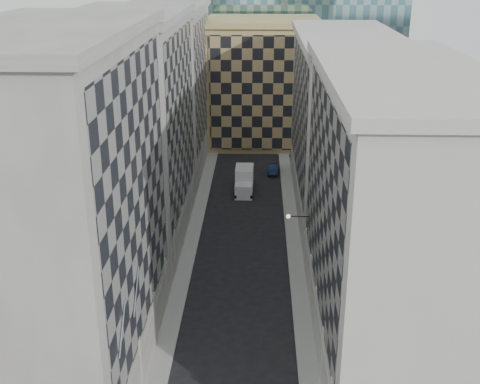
# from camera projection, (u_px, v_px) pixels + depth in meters

# --- Properties ---
(sidewalk_west) EXTENTS (1.50, 100.00, 0.15)m
(sidewalk_west) POSITION_uv_depth(u_px,v_px,m) (190.00, 247.00, 60.42)
(sidewalk_west) COLOR gray
(sidewalk_west) RESTS_ON ground
(sidewalk_east) EXTENTS (1.50, 100.00, 0.15)m
(sidewalk_east) POSITION_uv_depth(u_px,v_px,m) (294.00, 248.00, 60.10)
(sidewalk_east) COLOR gray
(sidewalk_east) RESTS_ON ground
(bldg_left_a) EXTENTS (10.80, 22.80, 23.70)m
(bldg_left_a) POSITION_uv_depth(u_px,v_px,m) (65.00, 214.00, 38.63)
(bldg_left_a) COLOR gray
(bldg_left_a) RESTS_ON ground
(bldg_left_b) EXTENTS (10.80, 22.80, 22.70)m
(bldg_left_b) POSITION_uv_depth(u_px,v_px,m) (133.00, 130.00, 59.28)
(bldg_left_b) COLOR gray
(bldg_left_b) RESTS_ON ground
(bldg_left_c) EXTENTS (10.80, 22.80, 21.70)m
(bldg_left_c) POSITION_uv_depth(u_px,v_px,m) (166.00, 89.00, 79.93)
(bldg_left_c) COLOR gray
(bldg_left_c) RESTS_ON ground
(bldg_right_a) EXTENTS (10.80, 26.80, 20.70)m
(bldg_right_a) POSITION_uv_depth(u_px,v_px,m) (390.00, 215.00, 42.23)
(bldg_right_a) COLOR beige
(bldg_right_a) RESTS_ON ground
(bldg_right_b) EXTENTS (10.80, 28.80, 19.70)m
(bldg_right_b) POSITION_uv_depth(u_px,v_px,m) (342.00, 123.00, 67.53)
(bldg_right_b) COLOR beige
(bldg_right_b) RESTS_ON ground
(tan_block) EXTENTS (16.80, 14.80, 18.80)m
(tan_block) POSITION_uv_depth(u_px,v_px,m) (263.00, 82.00, 92.05)
(tan_block) COLOR tan
(tan_block) RESTS_ON ground
(flagpoles_left) EXTENTS (0.10, 6.33, 2.33)m
(flagpoles_left) POSITION_uv_depth(u_px,v_px,m) (130.00, 309.00, 35.22)
(flagpoles_left) COLOR gray
(flagpoles_left) RESTS_ON ground
(bracket_lamp) EXTENTS (1.98, 0.36, 0.36)m
(bracket_lamp) POSITION_uv_depth(u_px,v_px,m) (290.00, 216.00, 52.31)
(bracket_lamp) COLOR black
(bracket_lamp) RESTS_ON ground
(box_truck) EXTENTS (2.27, 5.47, 2.99)m
(box_truck) POSITION_uv_depth(u_px,v_px,m) (244.00, 182.00, 74.39)
(box_truck) COLOR silver
(box_truck) RESTS_ON ground
(dark_car) EXTENTS (1.46, 3.77, 1.23)m
(dark_car) POSITION_uv_depth(u_px,v_px,m) (273.00, 169.00, 80.96)
(dark_car) COLOR #101F3D
(dark_car) RESTS_ON ground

